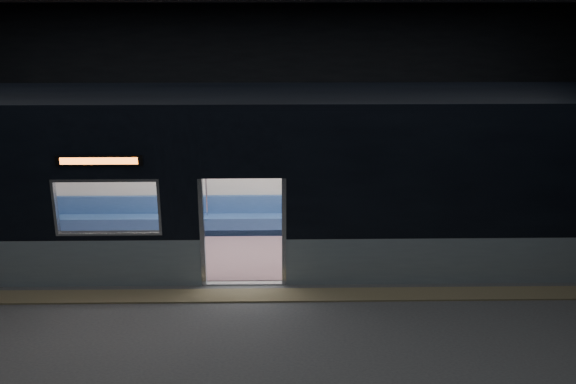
{
  "coord_description": "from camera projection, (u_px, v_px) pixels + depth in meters",
  "views": [
    {
      "loc": [
        0.63,
        -9.26,
        4.98
      ],
      "look_at": [
        0.83,
        2.3,
        1.4
      ],
      "focal_mm": 38.0,
      "sensor_mm": 36.0,
      "label": 1
    }
  ],
  "objects": [
    {
      "name": "passenger",
      "position": [
        319.0,
        199.0,
        13.47
      ],
      "size": [
        0.47,
        0.78,
        1.47
      ],
      "rotation": [
        0.0,
        0.0,
        0.13
      ],
      "color": "black",
      "rests_on": "metro_car"
    },
    {
      "name": "station_envelope",
      "position": [
        236.0,
        94.0,
        9.22
      ],
      "size": [
        24.0,
        14.0,
        5.0
      ],
      "color": "black",
      "rests_on": "station_floor"
    },
    {
      "name": "station_floor",
      "position": [
        241.0,
        311.0,
        10.31
      ],
      "size": [
        24.0,
        14.0,
        0.01
      ],
      "primitive_type": "cube",
      "color": "#47494C",
      "rests_on": "ground"
    },
    {
      "name": "tactile_strip",
      "position": [
        243.0,
        295.0,
        10.83
      ],
      "size": [
        22.8,
        0.5,
        0.03
      ],
      "primitive_type": "cube",
      "color": "#8C7F59",
      "rests_on": "station_floor"
    },
    {
      "name": "metro_car",
      "position": [
        246.0,
        167.0,
        12.19
      ],
      "size": [
        18.0,
        3.04,
        3.35
      ],
      "color": "#90A3AC",
      "rests_on": "station_floor"
    },
    {
      "name": "transit_map",
      "position": [
        473.0,
        167.0,
        13.63
      ],
      "size": [
        1.01,
        0.03,
        0.66
      ],
      "primitive_type": "cube",
      "color": "white",
      "rests_on": "metro_car"
    },
    {
      "name": "handbag",
      "position": [
        321.0,
        209.0,
        13.27
      ],
      "size": [
        0.39,
        0.36,
        0.16
      ],
      "primitive_type": "cube",
      "rotation": [
        0.0,
        0.0,
        0.33
      ],
      "color": "black",
      "rests_on": "passenger"
    }
  ]
}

